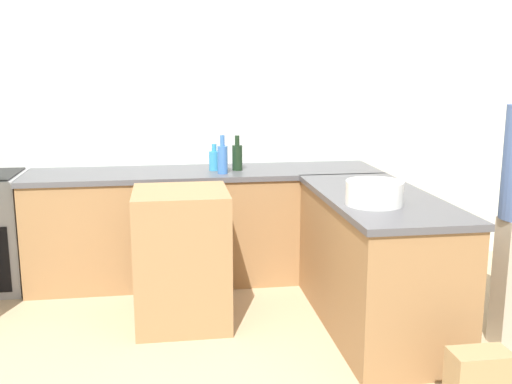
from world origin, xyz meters
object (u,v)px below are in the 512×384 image
dish_soap_bottle (214,160)px  water_bottle_blue (223,158)px  mixing_bowl (374,193)px  island_table (182,257)px  wine_bottle_dark (237,157)px

dish_soap_bottle → water_bottle_blue: bearing=-71.9°
mixing_bowl → water_bottle_blue: 1.43m
mixing_bowl → dish_soap_bottle: (-0.84, 1.35, 0.01)m
water_bottle_blue → mixing_bowl: bearing=-56.5°
mixing_bowl → water_bottle_blue: bearing=123.5°
island_table → wine_bottle_dark: 1.10m
island_table → dish_soap_bottle: bearing=71.1°
mixing_bowl → wine_bottle_dark: bearing=116.3°
wine_bottle_dark → water_bottle_blue: bearing=-133.1°
wine_bottle_dark → mixing_bowl: bearing=-63.7°
dish_soap_bottle → wine_bottle_dark: bearing=-5.3°
island_table → water_bottle_blue: water_bottle_blue is taller
island_table → mixing_bowl: mixing_bowl is taller
island_table → dish_soap_bottle: size_ratio=4.29×
mixing_bowl → dish_soap_bottle: 1.59m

